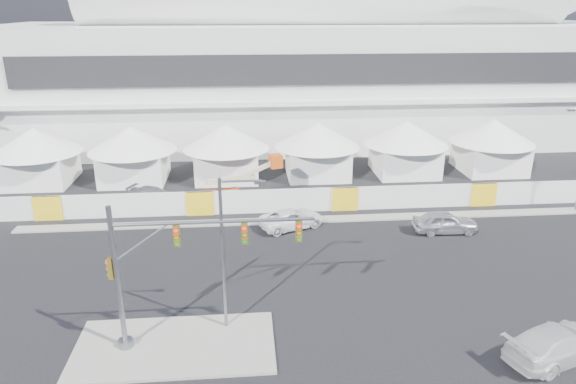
{
  "coord_description": "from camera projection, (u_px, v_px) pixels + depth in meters",
  "views": [
    {
      "loc": [
        -2.18,
        -25.05,
        16.29
      ],
      "look_at": [
        0.85,
        10.0,
        3.4
      ],
      "focal_mm": 32.0,
      "sensor_mm": 36.0,
      "label": 1
    }
  ],
  "objects": [
    {
      "name": "streetlight_median",
      "position": [
        227.0,
        245.0,
        25.8
      ],
      "size": [
        2.3,
        0.23,
        8.32
      ],
      "color": "slate",
      "rests_on": "median_island"
    },
    {
      "name": "pickup_curb",
      "position": [
        292.0,
        219.0,
        39.66
      ],
      "size": [
        4.07,
        5.61,
        1.42
      ],
      "primitive_type": "imported",
      "rotation": [
        0.0,
        0.0,
        1.95
      ],
      "color": "white",
      "rests_on": "ground"
    },
    {
      "name": "tent_row",
      "position": [
        272.0,
        146.0,
        50.62
      ],
      "size": [
        53.4,
        8.4,
        5.4
      ],
      "color": "white",
      "rests_on": "ground"
    },
    {
      "name": "lot_car_c",
      "position": [
        153.0,
        195.0,
        44.77
      ],
      "size": [
        3.47,
        4.88,
        1.31
      ],
      "primitive_type": "imported",
      "rotation": [
        0.0,
        0.0,
        1.17
      ],
      "color": "#A5A6AA",
      "rests_on": "ground"
    },
    {
      "name": "ground",
      "position": [
        288.0,
        309.0,
        29.21
      ],
      "size": [
        160.0,
        160.0,
        0.0
      ],
      "primitive_type": "plane",
      "color": "black",
      "rests_on": "ground"
    },
    {
      "name": "traffic_mast",
      "position": [
        160.0,
        271.0,
        24.46
      ],
      "size": [
        9.79,
        0.74,
        7.58
      ],
      "color": "gray",
      "rests_on": "median_island"
    },
    {
      "name": "pickup_near",
      "position": [
        558.0,
        343.0,
        24.88
      ],
      "size": [
        4.2,
        6.26,
        1.68
      ],
      "primitive_type": "imported",
      "rotation": [
        0.0,
        0.0,
        1.92
      ],
      "color": "silver",
      "rests_on": "ground"
    },
    {
      "name": "far_curb",
      "position": [
        515.0,
        213.0,
        42.5
      ],
      "size": [
        80.0,
        1.2,
        0.12
      ],
      "primitive_type": "cube",
      "color": "gray",
      "rests_on": "ground"
    },
    {
      "name": "sedan_silver",
      "position": [
        445.0,
        222.0,
        38.76
      ],
      "size": [
        2.12,
        4.89,
        1.64
      ],
      "primitive_type": "imported",
      "rotation": [
        0.0,
        0.0,
        1.53
      ],
      "color": "silver",
      "rests_on": "ground"
    },
    {
      "name": "boom_lift",
      "position": [
        225.0,
        194.0,
        43.71
      ],
      "size": [
        8.2,
        2.81,
        4.05
      ],
      "rotation": [
        0.0,
        0.0,
        0.27
      ],
      "color": "#DE5514",
      "rests_on": "ground"
    },
    {
      "name": "stadium",
      "position": [
        328.0,
        61.0,
        65.49
      ],
      "size": [
        80.0,
        24.8,
        21.98
      ],
      "color": "silver",
      "rests_on": "ground"
    },
    {
      "name": "median_island",
      "position": [
        175.0,
        346.0,
        25.89
      ],
      "size": [
        10.0,
        5.0,
        0.15
      ],
      "primitive_type": "cube",
      "color": "gray",
      "rests_on": "ground"
    },
    {
      "name": "hoarding_fence",
      "position": [
        345.0,
        199.0,
        42.92
      ],
      "size": [
        70.0,
        0.25,
        2.0
      ],
      "primitive_type": "cube",
      "color": "silver",
      "rests_on": "ground"
    }
  ]
}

